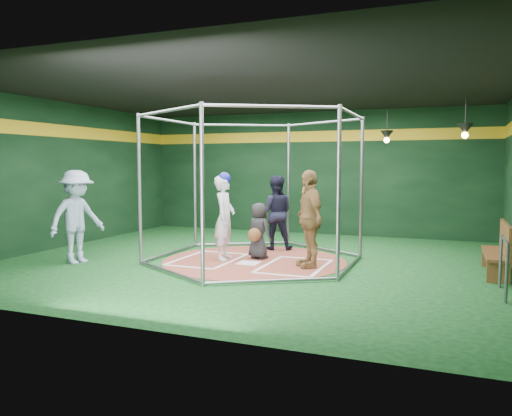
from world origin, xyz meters
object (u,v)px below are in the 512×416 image
at_px(dugout_bench, 500,248).
at_px(umpire, 275,213).
at_px(visitor_leopard, 309,219).
at_px(batter_figure, 225,216).

bearing_deg(dugout_bench, umpire, 167.16).
height_order(visitor_leopard, dugout_bench, visitor_leopard).
relative_size(batter_figure, dugout_bench, 1.12).
height_order(umpire, dugout_bench, umpire).
xyz_separation_m(umpire, dugout_bench, (4.68, -1.07, -0.39)).
bearing_deg(batter_figure, umpire, 70.27).
relative_size(umpire, dugout_bench, 1.06).
relative_size(visitor_leopard, dugout_bench, 1.15).
distance_m(visitor_leopard, umpire, 2.10).
height_order(visitor_leopard, umpire, visitor_leopard).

